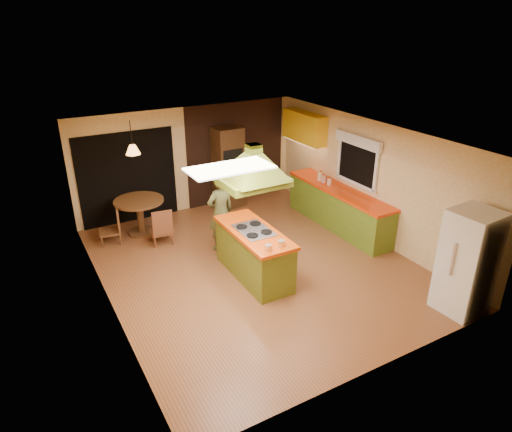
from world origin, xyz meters
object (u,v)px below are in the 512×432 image
dining_table (140,210)px  man (221,212)px  wall_oven (228,167)px  refrigerator (468,262)px  canister_large (320,176)px  kitchen_island (254,253)px

dining_table → man: bearing=-50.4°
man → dining_table: (-1.24, 1.49, -0.25)m
man → wall_oven: size_ratio=0.81×
refrigerator → canister_large: refrigerator is taller
refrigerator → dining_table: refrigerator is taller
wall_oven → kitchen_island: bearing=-110.7°
kitchen_island → wall_oven: size_ratio=0.94×
dining_table → canister_large: size_ratio=5.12×
kitchen_island → refrigerator: bearing=-45.8°
kitchen_island → wall_oven: wall_oven is taller
man → refrigerator: refrigerator is taller
kitchen_island → refrigerator: size_ratio=1.07×
refrigerator → canister_large: size_ratio=8.40×
refrigerator → dining_table: bearing=121.4°
dining_table → canister_large: 4.12m
kitchen_island → canister_large: (2.62, 1.55, 0.55)m
dining_table → kitchen_island: bearing=-65.1°
man → refrigerator: bearing=117.6°
wall_oven → dining_table: wall_oven is taller
man → canister_large: size_ratio=7.78×
man → refrigerator: 4.57m
kitchen_island → canister_large: size_ratio=8.98×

